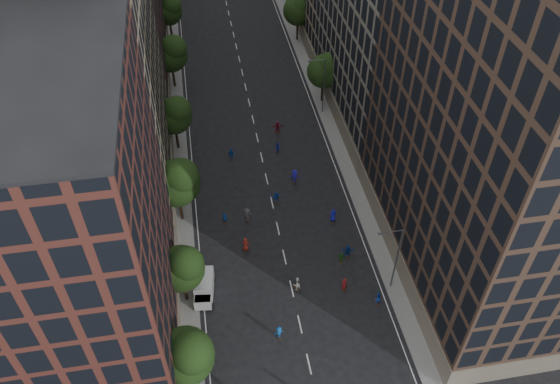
# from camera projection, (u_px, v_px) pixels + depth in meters

# --- Properties ---
(ground) EXTENTS (240.00, 240.00, 0.00)m
(ground) POSITION_uv_depth(u_px,v_px,m) (258.00, 140.00, 77.84)
(ground) COLOR black
(ground) RESTS_ON ground
(sidewalk_left) EXTENTS (4.00, 105.00, 0.15)m
(sidewalk_left) POSITION_uv_depth(u_px,v_px,m) (171.00, 117.00, 81.69)
(sidewalk_left) COLOR slate
(sidewalk_left) RESTS_ON ground
(sidewalk_right) EXTENTS (4.00, 105.00, 0.15)m
(sidewalk_right) POSITION_uv_depth(u_px,v_px,m) (327.00, 102.00, 84.63)
(sidewalk_right) COLOR slate
(sidewalk_right) RESTS_ON ground
(bldg_left_a) EXTENTS (14.00, 22.00, 30.00)m
(bldg_left_a) POSITION_uv_depth(u_px,v_px,m) (71.00, 234.00, 44.43)
(bldg_left_a) COLOR #4E241D
(bldg_left_a) RESTS_ON ground
(bldg_left_b) EXTENTS (14.00, 26.00, 34.00)m
(bldg_left_b) POSITION_uv_depth(u_px,v_px,m) (89.00, 63.00, 60.25)
(bldg_left_b) COLOR #8B7A5B
(bldg_left_b) RESTS_ON ground
(bldg_left_c) EXTENTS (14.00, 20.00, 28.00)m
(bldg_left_c) POSITION_uv_depth(u_px,v_px,m) (108.00, 1.00, 78.79)
(bldg_left_c) COLOR #4E241D
(bldg_left_c) RESTS_ON ground
(bldg_right_a) EXTENTS (14.00, 30.00, 36.00)m
(bldg_right_a) POSITION_uv_depth(u_px,v_px,m) (495.00, 128.00, 49.89)
(bldg_right_a) COLOR #432F23
(bldg_right_a) RESTS_ON ground
(bldg_right_b) EXTENTS (14.00, 28.00, 33.00)m
(bldg_right_b) POSITION_uv_depth(u_px,v_px,m) (393.00, 7.00, 71.70)
(bldg_right_b) COLOR #6D665A
(bldg_right_b) RESTS_ON ground
(tree_left_0) EXTENTS (5.20, 5.20, 8.83)m
(tree_left_0) POSITION_uv_depth(u_px,v_px,m) (187.00, 355.00, 46.50)
(tree_left_0) COLOR black
(tree_left_0) RESTS_ON ground
(tree_left_1) EXTENTS (4.80, 4.80, 8.21)m
(tree_left_1) POSITION_uv_depth(u_px,v_px,m) (183.00, 267.00, 53.95)
(tree_left_1) COLOR black
(tree_left_1) RESTS_ON ground
(tree_left_2) EXTENTS (5.60, 5.60, 9.45)m
(tree_left_2) POSITION_uv_depth(u_px,v_px,m) (178.00, 181.00, 61.98)
(tree_left_2) COLOR black
(tree_left_2) RESTS_ON ground
(tree_left_3) EXTENTS (5.00, 5.00, 8.58)m
(tree_left_3) POSITION_uv_depth(u_px,v_px,m) (174.00, 114.00, 72.39)
(tree_left_3) COLOR black
(tree_left_3) RESTS_ON ground
(tree_left_4) EXTENTS (5.40, 5.40, 9.08)m
(tree_left_4) POSITION_uv_depth(u_px,v_px,m) (171.00, 53.00, 83.65)
(tree_left_4) COLOR black
(tree_left_4) RESTS_ON ground
(tree_left_5) EXTENTS (4.80, 4.80, 8.33)m
(tree_left_5) POSITION_uv_depth(u_px,v_px,m) (169.00, 10.00, 95.41)
(tree_left_5) COLOR black
(tree_left_5) RESTS_ON ground
(tree_right_a) EXTENTS (5.00, 5.00, 8.39)m
(tree_right_a) POSITION_uv_depth(u_px,v_px,m) (325.00, 70.00, 80.99)
(tree_right_a) COLOR black
(tree_right_a) RESTS_ON ground
(tree_right_b) EXTENTS (5.20, 5.20, 8.83)m
(tree_right_b) POSITION_uv_depth(u_px,v_px,m) (299.00, 9.00, 95.09)
(tree_right_b) COLOR black
(tree_right_b) RESTS_ON ground
(streetlamp_near) EXTENTS (2.64, 0.22, 9.06)m
(streetlamp_near) POSITION_uv_depth(u_px,v_px,m) (395.00, 256.00, 55.50)
(streetlamp_near) COLOR #595B60
(streetlamp_near) RESTS_ON ground
(streetlamp_far) EXTENTS (2.64, 0.22, 9.06)m
(streetlamp_far) POSITION_uv_depth(u_px,v_px,m) (323.00, 83.00, 79.14)
(streetlamp_far) COLOR #595B60
(streetlamp_far) RESTS_ON ground
(cargo_van) EXTENTS (2.57, 4.53, 2.29)m
(cargo_van) POSITION_uv_depth(u_px,v_px,m) (204.00, 287.00, 57.49)
(cargo_van) COLOR #B9B9BB
(cargo_van) RESTS_ON ground
(skater_2) EXTENTS (0.86, 0.72, 1.59)m
(skater_2) POSITION_uv_depth(u_px,v_px,m) (377.00, 298.00, 56.99)
(skater_2) COLOR #1643B7
(skater_2) RESTS_ON ground
(skater_3) EXTENTS (1.10, 0.76, 1.56)m
(skater_3) POSITION_uv_depth(u_px,v_px,m) (279.00, 333.00, 54.03)
(skater_3) COLOR #1552AB
(skater_3) RESTS_ON ground
(skater_4) EXTENTS (1.06, 0.74, 1.67)m
(skater_4) POSITION_uv_depth(u_px,v_px,m) (210.00, 274.00, 59.25)
(skater_4) COLOR #1446A3
(skater_4) RESTS_ON ground
(skater_5) EXTENTS (1.64, 0.73, 1.71)m
(skater_5) POSITION_uv_depth(u_px,v_px,m) (348.00, 251.00, 61.57)
(skater_5) COLOR navy
(skater_5) RESTS_ON ground
(skater_6) EXTENTS (0.92, 0.65, 1.80)m
(skater_6) POSITION_uv_depth(u_px,v_px,m) (246.00, 244.00, 62.27)
(skater_6) COLOR #A8281C
(skater_6) RESTS_ON ground
(skater_7) EXTENTS (0.73, 0.53, 1.86)m
(skater_7) POSITION_uv_depth(u_px,v_px,m) (344.00, 284.00, 58.13)
(skater_7) COLOR maroon
(skater_7) RESTS_ON ground
(skater_8) EXTENTS (1.08, 0.96, 1.86)m
(skater_8) POSITION_uv_depth(u_px,v_px,m) (297.00, 284.00, 58.15)
(skater_8) COLOR silver
(skater_8) RESTS_ON ground
(skater_9) EXTENTS (1.38, 1.02, 1.91)m
(skater_9) POSITION_uv_depth(u_px,v_px,m) (247.00, 215.00, 65.61)
(skater_9) COLOR #47464B
(skater_9) RESTS_ON ground
(skater_10) EXTENTS (0.96, 0.59, 1.53)m
(skater_10) POSITION_uv_depth(u_px,v_px,m) (341.00, 258.00, 61.00)
(skater_10) COLOR #227021
(skater_10) RESTS_ON ground
(skater_11) EXTENTS (1.44, 0.63, 1.51)m
(skater_11) POSITION_uv_depth(u_px,v_px,m) (276.00, 197.00, 68.14)
(skater_11) COLOR blue
(skater_11) RESTS_ON ground
(skater_12) EXTENTS (0.96, 0.75, 1.74)m
(skater_12) POSITION_uv_depth(u_px,v_px,m) (333.00, 216.00, 65.65)
(skater_12) COLOR #1718BE
(skater_12) RESTS_ON ground
(skater_13) EXTENTS (0.66, 0.55, 1.56)m
(skater_13) POSITION_uv_depth(u_px,v_px,m) (225.00, 218.00, 65.47)
(skater_13) COLOR navy
(skater_13) RESTS_ON ground
(skater_14) EXTENTS (0.94, 0.83, 1.62)m
(skater_14) POSITION_uv_depth(u_px,v_px,m) (277.00, 148.00, 75.22)
(skater_14) COLOR #1520AD
(skater_14) RESTS_ON ground
(skater_15) EXTENTS (1.42, 1.07, 1.95)m
(skater_15) POSITION_uv_depth(u_px,v_px,m) (295.00, 177.00, 70.62)
(skater_15) COLOR #1F16B5
(skater_15) RESTS_ON ground
(skater_16) EXTENTS (1.06, 0.44, 1.81)m
(skater_16) POSITION_uv_depth(u_px,v_px,m) (231.00, 155.00, 73.98)
(skater_16) COLOR #154FB1
(skater_16) RESTS_ON ground
(skater_17) EXTENTS (1.73, 0.63, 1.83)m
(skater_17) POSITION_uv_depth(u_px,v_px,m) (277.00, 127.00, 78.44)
(skater_17) COLOR maroon
(skater_17) RESTS_ON ground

